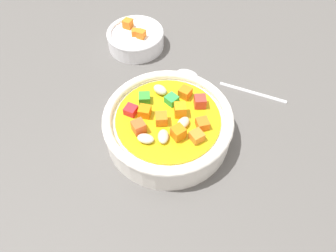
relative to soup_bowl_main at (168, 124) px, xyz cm
name	(u,v)px	position (x,y,z in cm)	size (l,w,h in cm)	color
ground_plane	(168,139)	(0.00, 0.00, -3.72)	(140.00, 140.00, 2.00)	#565451
soup_bowl_main	(168,124)	(0.00, 0.00, 0.00)	(18.90, 18.90, 6.16)	white
spoon	(209,78)	(4.98, 12.92, -2.30)	(19.45, 5.51, 0.98)	silver
side_bowl_small	(136,38)	(-9.81, 19.75, -0.90)	(10.72, 10.72, 4.40)	white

